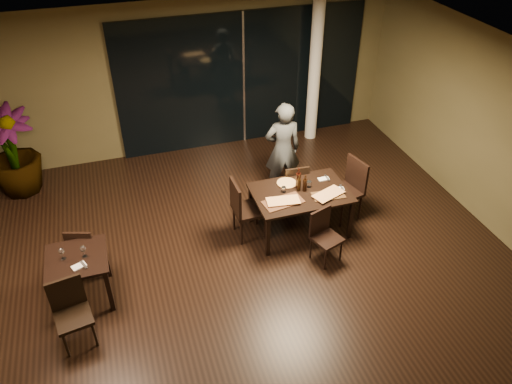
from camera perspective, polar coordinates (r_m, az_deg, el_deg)
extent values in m
plane|color=black|center=(7.49, -0.06, -9.43)|extent=(8.00, 8.00, 0.00)
cube|color=brown|center=(9.99, -7.29, 12.91)|extent=(8.00, 0.10, 3.00)
cube|color=brown|center=(8.48, 27.12, 4.79)|extent=(0.10, 8.00, 3.00)
cube|color=silver|center=(5.77, -0.07, 12.34)|extent=(8.00, 8.00, 0.04)
cube|color=black|center=(10.18, -1.48, 12.69)|extent=(5.00, 0.06, 2.70)
cylinder|color=white|center=(10.31, 6.72, 13.66)|extent=(0.24, 0.24, 3.00)
cube|color=black|center=(7.87, 5.13, -0.11)|extent=(1.50, 1.00, 0.04)
cube|color=black|center=(7.57, 1.36, -5.19)|extent=(0.06, 0.06, 0.71)
cube|color=black|center=(8.03, 10.73, -3.15)|extent=(0.06, 0.06, 0.71)
cube|color=black|center=(8.23, -0.61, -1.38)|extent=(0.06, 0.06, 0.71)
cube|color=black|center=(8.65, 8.15, 0.29)|extent=(0.06, 0.06, 0.71)
cube|color=black|center=(7.08, -19.85, -7.21)|extent=(0.80, 0.80, 0.04)
cube|color=black|center=(7.13, -21.92, -11.67)|extent=(0.06, 0.06, 0.71)
cube|color=black|center=(7.05, -16.42, -10.81)|extent=(0.06, 0.06, 0.71)
cube|color=black|center=(7.62, -21.88, -8.04)|extent=(0.06, 0.06, 0.71)
cube|color=black|center=(7.55, -16.79, -7.20)|extent=(0.06, 0.06, 0.71)
cube|color=black|center=(8.58, 4.23, 0.76)|extent=(0.43, 0.43, 0.05)
cylinder|color=black|center=(8.87, 4.87, 0.40)|extent=(0.03, 0.03, 0.42)
cylinder|color=black|center=(8.78, 2.80, 0.10)|extent=(0.03, 0.03, 0.42)
cylinder|color=black|center=(8.62, 5.56, -0.84)|extent=(0.03, 0.03, 0.42)
cylinder|color=black|center=(8.53, 3.44, -1.16)|extent=(0.03, 0.03, 0.42)
cube|color=black|center=(8.30, 4.68, 1.37)|extent=(0.41, 0.06, 0.46)
cube|color=black|center=(7.55, 8.10, -5.32)|extent=(0.50, 0.50, 0.04)
cylinder|color=black|center=(7.51, 7.92, -7.60)|extent=(0.03, 0.03, 0.40)
cylinder|color=black|center=(7.69, 9.67, -6.59)|extent=(0.03, 0.03, 0.40)
cylinder|color=black|center=(7.67, 6.28, -6.32)|extent=(0.03, 0.03, 0.40)
cylinder|color=black|center=(7.85, 8.03, -5.36)|extent=(0.03, 0.03, 0.40)
cube|color=black|center=(7.50, 7.31, -3.33)|extent=(0.38, 0.16, 0.45)
cube|color=black|center=(7.87, -0.78, -2.06)|extent=(0.50, 0.50, 0.05)
cylinder|color=black|center=(7.93, 1.05, -4.00)|extent=(0.04, 0.04, 0.49)
cylinder|color=black|center=(8.22, 0.09, -2.35)|extent=(0.04, 0.04, 0.49)
cylinder|color=black|center=(7.83, -1.67, -4.61)|extent=(0.04, 0.04, 0.49)
cylinder|color=black|center=(8.13, -2.54, -2.92)|extent=(0.04, 0.04, 0.49)
cube|color=black|center=(7.65, -2.35, -0.76)|extent=(0.06, 0.48, 0.55)
cube|color=black|center=(8.38, 10.09, -0.02)|extent=(0.59, 0.59, 0.06)
cylinder|color=black|center=(8.53, 8.04, -1.14)|extent=(0.04, 0.04, 0.50)
cylinder|color=black|center=(8.29, 9.75, -2.53)|extent=(0.04, 0.04, 0.50)
cylinder|color=black|center=(8.75, 10.08, -0.31)|extent=(0.04, 0.04, 0.50)
cylinder|color=black|center=(8.52, 11.80, -1.64)|extent=(0.04, 0.04, 0.50)
cube|color=black|center=(8.35, 11.44, 2.00)|extent=(0.16, 0.48, 0.56)
cube|color=black|center=(7.73, -18.82, -6.10)|extent=(0.49, 0.49, 0.04)
cylinder|color=black|center=(7.92, -17.14, -6.47)|extent=(0.03, 0.03, 0.40)
cylinder|color=black|center=(8.02, -19.32, -6.37)|extent=(0.03, 0.03, 0.40)
cylinder|color=black|center=(7.70, -17.74, -8.04)|extent=(0.03, 0.03, 0.40)
cylinder|color=black|center=(7.80, -19.98, -7.92)|extent=(0.03, 0.03, 0.40)
cube|color=black|center=(7.46, -19.51, -5.71)|extent=(0.38, 0.16, 0.44)
cube|color=black|center=(6.75, -20.12, -13.33)|extent=(0.50, 0.50, 0.05)
cylinder|color=black|center=(6.79, -20.92, -16.01)|extent=(0.04, 0.04, 0.44)
cylinder|color=black|center=(6.79, -17.95, -15.18)|extent=(0.04, 0.04, 0.44)
cylinder|color=black|center=(7.03, -21.46, -13.93)|extent=(0.04, 0.04, 0.44)
cylinder|color=black|center=(7.03, -18.62, -13.13)|extent=(0.04, 0.04, 0.44)
cube|color=black|center=(6.72, -20.87, -10.77)|extent=(0.43, 0.12, 0.49)
imported|color=#313437|center=(8.70, 3.07, 4.90)|extent=(0.62, 0.45, 1.74)
imported|color=#204617|center=(9.72, -26.15, 4.12)|extent=(1.10, 1.10, 1.62)
cube|color=#462716|center=(7.61, 3.11, -1.14)|extent=(0.65, 0.40, 0.01)
cube|color=#3F2714|center=(7.82, 8.27, -0.37)|extent=(0.52, 0.30, 0.01)
cylinder|color=red|center=(8.02, 3.53, 1.01)|extent=(0.31, 0.31, 0.01)
cylinder|color=white|center=(7.81, 3.19, 0.30)|extent=(0.07, 0.07, 0.09)
cylinder|color=white|center=(7.96, 6.05, 0.91)|extent=(0.08, 0.08, 0.10)
cube|color=white|center=(7.98, 9.40, 0.35)|extent=(0.19, 0.12, 0.01)
cube|color=white|center=(8.18, 7.73, 1.50)|extent=(0.18, 0.10, 0.01)
cube|color=white|center=(6.92, -19.58, -7.98)|extent=(0.21, 0.17, 0.01)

